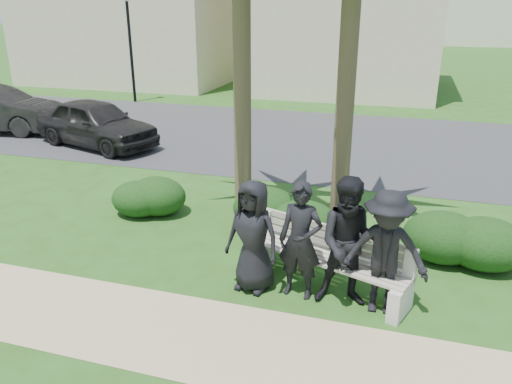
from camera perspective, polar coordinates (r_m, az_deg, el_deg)
ground at (r=7.82m, az=0.32°, el=-8.89°), size 160.00×160.00×0.00m
footpath at (r=6.40m, az=-4.50°, el=-16.52°), size 30.00×1.60×0.01m
asphalt_street at (r=15.15m, az=9.06°, el=5.71°), size 160.00×8.00×0.01m
stucco_bldg_left at (r=28.20m, az=-13.50°, el=19.84°), size 10.40×8.40×7.30m
stucco_bldg_right at (r=24.69m, az=10.76°, el=19.97°), size 8.40×8.40×7.30m
street_lamp at (r=21.52m, az=-14.32°, el=17.72°), size 0.36×0.36×4.29m
park_bench at (r=7.28m, az=7.82°, el=-8.00°), size 2.64×1.33×0.86m
man_a at (r=7.00m, az=-0.34°, el=-5.07°), size 0.89×0.67×1.64m
man_b at (r=6.86m, az=5.10°, el=-5.57°), size 0.65×0.46×1.68m
man_c at (r=6.72m, az=10.71°, el=-5.75°), size 0.97×0.80×1.82m
man_d at (r=6.68m, az=14.56°, el=-6.76°), size 1.12×0.66×1.72m
hedge_a at (r=9.89m, az=-11.28°, el=-0.33°), size 1.16×0.96×0.76m
hedge_b at (r=9.91m, az=-13.29°, el=-0.65°), size 1.06×0.88×0.69m
hedge_c at (r=9.06m, az=1.14°, el=-1.77°), size 1.22×1.01×0.80m
hedge_d at (r=8.55m, az=5.55°, el=-3.41°), size 1.18×0.97×0.77m
hedge_e at (r=8.49m, az=20.64°, el=-4.70°), size 1.27×1.05×0.83m
hedge_f at (r=8.51m, az=24.73°, el=-5.25°), size 1.26×1.04×0.82m
car_a at (r=15.04m, az=-17.81°, el=7.50°), size 4.21×2.65×1.34m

